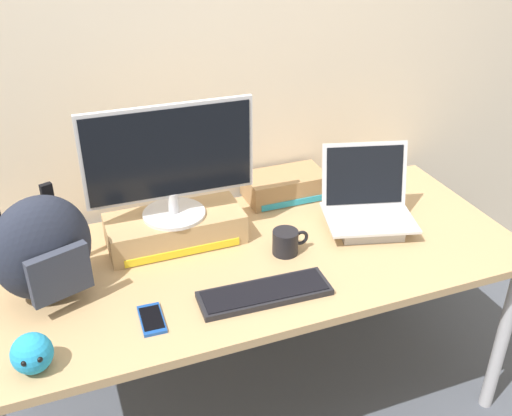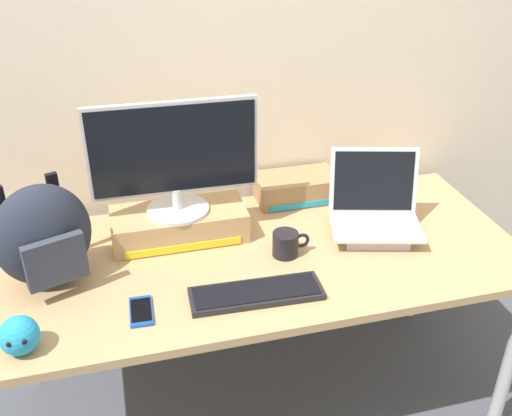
{
  "view_description": "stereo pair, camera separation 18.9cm",
  "coord_description": "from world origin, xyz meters",
  "px_view_note": "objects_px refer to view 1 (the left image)",
  "views": [
    {
      "loc": [
        -0.61,
        -1.59,
        1.88
      ],
      "look_at": [
        0.0,
        0.0,
        0.91
      ],
      "focal_mm": 41.54,
      "sensor_mm": 36.0,
      "label": 1
    },
    {
      "loc": [
        -0.43,
        -1.65,
        1.88
      ],
      "look_at": [
        0.0,
        0.0,
        0.91
      ],
      "focal_mm": 41.54,
      "sensor_mm": 36.0,
      "label": 2
    }
  ],
  "objects_px": {
    "open_laptop": "(367,212)",
    "messenger_backpack": "(42,249)",
    "plush_toy": "(32,353)",
    "toner_box_cyan": "(285,185)",
    "desktop_monitor": "(170,161)",
    "toner_box_yellow": "(175,229)",
    "external_keyboard": "(265,293)",
    "cell_phone": "(152,319)",
    "coffee_mug": "(286,242)"
  },
  "relations": [
    {
      "from": "coffee_mug",
      "to": "messenger_backpack",
      "type": "bearing_deg",
      "value": 176.13
    },
    {
      "from": "external_keyboard",
      "to": "plush_toy",
      "type": "xyz_separation_m",
      "value": [
        -0.68,
        -0.07,
        0.04
      ]
    },
    {
      "from": "external_keyboard",
      "to": "coffee_mug",
      "type": "height_order",
      "value": "coffee_mug"
    },
    {
      "from": "desktop_monitor",
      "to": "external_keyboard",
      "type": "xyz_separation_m",
      "value": [
        0.18,
        -0.4,
        -0.31
      ]
    },
    {
      "from": "plush_toy",
      "to": "coffee_mug",
      "type": "bearing_deg",
      "value": 17.65
    },
    {
      "from": "plush_toy",
      "to": "messenger_backpack",
      "type": "bearing_deg",
      "value": 78.42
    },
    {
      "from": "desktop_monitor",
      "to": "open_laptop",
      "type": "relative_size",
      "value": 1.54
    },
    {
      "from": "external_keyboard",
      "to": "messenger_backpack",
      "type": "bearing_deg",
      "value": 160.27
    },
    {
      "from": "coffee_mug",
      "to": "external_keyboard",
      "type": "bearing_deg",
      "value": -128.6
    },
    {
      "from": "toner_box_yellow",
      "to": "plush_toy",
      "type": "distance_m",
      "value": 0.69
    },
    {
      "from": "messenger_backpack",
      "to": "coffee_mug",
      "type": "xyz_separation_m",
      "value": [
        0.78,
        -0.05,
        -0.13
      ]
    },
    {
      "from": "desktop_monitor",
      "to": "coffee_mug",
      "type": "xyz_separation_m",
      "value": [
        0.34,
        -0.2,
        -0.27
      ]
    },
    {
      "from": "desktop_monitor",
      "to": "toner_box_cyan",
      "type": "height_order",
      "value": "desktop_monitor"
    },
    {
      "from": "desktop_monitor",
      "to": "external_keyboard",
      "type": "distance_m",
      "value": 0.54
    },
    {
      "from": "desktop_monitor",
      "to": "open_laptop",
      "type": "distance_m",
      "value": 0.75
    },
    {
      "from": "desktop_monitor",
      "to": "messenger_backpack",
      "type": "relative_size",
      "value": 1.63
    },
    {
      "from": "plush_toy",
      "to": "external_keyboard",
      "type": "bearing_deg",
      "value": 5.85
    },
    {
      "from": "coffee_mug",
      "to": "plush_toy",
      "type": "distance_m",
      "value": 0.88
    },
    {
      "from": "plush_toy",
      "to": "desktop_monitor",
      "type": "bearing_deg",
      "value": 43.05
    },
    {
      "from": "external_keyboard",
      "to": "toner_box_cyan",
      "type": "xyz_separation_m",
      "value": [
        0.32,
        0.57,
        0.04
      ]
    },
    {
      "from": "cell_phone",
      "to": "external_keyboard",
      "type": "bearing_deg",
      "value": 0.46
    },
    {
      "from": "desktop_monitor",
      "to": "toner_box_cyan",
      "type": "xyz_separation_m",
      "value": [
        0.5,
        0.17,
        -0.27
      ]
    },
    {
      "from": "desktop_monitor",
      "to": "coffee_mug",
      "type": "distance_m",
      "value": 0.48
    },
    {
      "from": "cell_phone",
      "to": "plush_toy",
      "type": "height_order",
      "value": "plush_toy"
    },
    {
      "from": "messenger_backpack",
      "to": "toner_box_cyan",
      "type": "distance_m",
      "value": 1.0
    },
    {
      "from": "toner_box_cyan",
      "to": "open_laptop",
      "type": "bearing_deg",
      "value": -59.24
    },
    {
      "from": "coffee_mug",
      "to": "toner_box_cyan",
      "type": "bearing_deg",
      "value": 67.24
    },
    {
      "from": "toner_box_yellow",
      "to": "external_keyboard",
      "type": "xyz_separation_m",
      "value": [
        0.18,
        -0.4,
        -0.04
      ]
    },
    {
      "from": "coffee_mug",
      "to": "plush_toy",
      "type": "bearing_deg",
      "value": -162.35
    },
    {
      "from": "desktop_monitor",
      "to": "plush_toy",
      "type": "distance_m",
      "value": 0.74
    },
    {
      "from": "toner_box_yellow",
      "to": "toner_box_cyan",
      "type": "xyz_separation_m",
      "value": [
        0.5,
        0.17,
        -0.0
      ]
    },
    {
      "from": "toner_box_yellow",
      "to": "messenger_backpack",
      "type": "relative_size",
      "value": 1.35
    },
    {
      "from": "coffee_mug",
      "to": "plush_toy",
      "type": "relative_size",
      "value": 1.19
    },
    {
      "from": "toner_box_yellow",
      "to": "external_keyboard",
      "type": "height_order",
      "value": "toner_box_yellow"
    },
    {
      "from": "external_keyboard",
      "to": "coffee_mug",
      "type": "xyz_separation_m",
      "value": [
        0.16,
        0.2,
        0.03
      ]
    },
    {
      "from": "open_laptop",
      "to": "messenger_backpack",
      "type": "relative_size",
      "value": 1.06
    },
    {
      "from": "coffee_mug",
      "to": "cell_phone",
      "type": "height_order",
      "value": "coffee_mug"
    },
    {
      "from": "desktop_monitor",
      "to": "cell_phone",
      "type": "xyz_separation_m",
      "value": [
        -0.17,
        -0.39,
        -0.31
      ]
    },
    {
      "from": "toner_box_yellow",
      "to": "toner_box_cyan",
      "type": "bearing_deg",
      "value": 19.11
    },
    {
      "from": "external_keyboard",
      "to": "messenger_backpack",
      "type": "relative_size",
      "value": 1.19
    },
    {
      "from": "desktop_monitor",
      "to": "messenger_backpack",
      "type": "height_order",
      "value": "desktop_monitor"
    },
    {
      "from": "toner_box_yellow",
      "to": "coffee_mug",
      "type": "height_order",
      "value": "toner_box_yellow"
    },
    {
      "from": "messenger_backpack",
      "to": "cell_phone",
      "type": "xyz_separation_m",
      "value": [
        0.26,
        -0.24,
        -0.16
      ]
    },
    {
      "from": "toner_box_yellow",
      "to": "desktop_monitor",
      "type": "bearing_deg",
      "value": -92.06
    },
    {
      "from": "plush_toy",
      "to": "toner_box_cyan",
      "type": "xyz_separation_m",
      "value": [
        1.0,
        0.64,
        -0.01
      ]
    },
    {
      "from": "toner_box_cyan",
      "to": "messenger_backpack",
      "type": "bearing_deg",
      "value": -160.9
    },
    {
      "from": "toner_box_yellow",
      "to": "open_laptop",
      "type": "relative_size",
      "value": 1.28
    },
    {
      "from": "cell_phone",
      "to": "desktop_monitor",
      "type": "bearing_deg",
      "value": 68.21
    },
    {
      "from": "desktop_monitor",
      "to": "coffee_mug",
      "type": "relative_size",
      "value": 4.37
    },
    {
      "from": "toner_box_yellow",
      "to": "toner_box_cyan",
      "type": "height_order",
      "value": "toner_box_yellow"
    }
  ]
}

